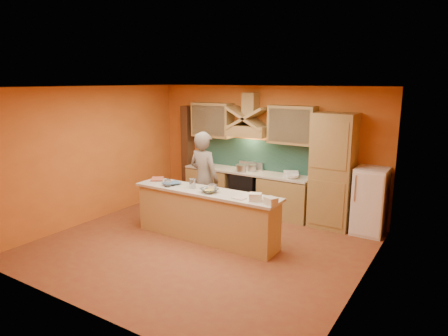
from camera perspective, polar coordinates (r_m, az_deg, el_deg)
The scene contains 36 objects.
floor at distance 7.33m, azimuth -3.26°, elevation -10.99°, with size 5.50×5.00×0.01m, color brown.
ceiling at distance 6.73m, azimuth -3.56°, elevation 11.46°, with size 5.50×5.00×0.01m, color white.
wall_back at distance 9.01m, azimuth 5.87°, elevation 2.71°, with size 5.50×0.02×2.80m, color #CD6C28.
wall_front at distance 5.14m, azimuth -19.85°, elevation -5.41°, with size 5.50×0.02×2.80m, color #CD6C28.
wall_left at distance 8.76m, azimuth -18.23°, elevation 1.86°, with size 0.02×5.00×2.80m, color #CD6C28.
wall_right at distance 5.79m, azimuth 19.38°, elevation -3.41°, with size 0.02×5.00×2.80m, color #CD6C28.
base_cabinet_left at distance 9.58m, azimuth -1.78°, elevation -2.59°, with size 1.10×0.60×0.86m, color #A2824A.
base_cabinet_right at distance 8.70m, azimuth 8.70°, elevation -4.29°, with size 1.10×0.60×0.86m, color #A2824A.
counter_top at distance 8.98m, azimuth 3.24°, elevation -0.53°, with size 3.00×0.62×0.04m, color beige.
stove at distance 9.09m, azimuth 3.20°, elevation -3.29°, with size 0.60×0.58×0.90m, color black.
backsplash at distance 9.16m, azimuth 4.13°, elevation 1.94°, with size 3.00×0.03×0.70m, color #1C3E36.
range_hood at distance 8.86m, azimuth 3.47°, elevation 5.34°, with size 0.92×0.50×0.24m, color #A2824A.
hood_chimney at distance 8.90m, azimuth 3.83°, elevation 9.11°, with size 0.30×0.30×0.50m, color #A2824A.
upper_cabinet_left at distance 9.42m, azimuth -1.67°, elevation 6.88°, with size 1.00×0.35×0.80m, color #A2824A.
upper_cabinet_right at distance 8.48m, azimuth 9.69°, elevation 6.09°, with size 1.00×0.35×0.80m, color #A2824A.
pantry_column at distance 8.19m, azimuth 15.28°, elevation -0.43°, with size 0.80×0.60×2.30m, color #A2824A.
fridge at distance 8.14m, azimuth 20.14°, elevation -4.48°, with size 0.58×0.60×1.30m, color white.
trim_column_left at distance 9.99m, azimuth -5.14°, elevation 2.23°, with size 0.20×0.30×2.30m, color #472816.
island_body at distance 7.45m, azimuth -2.59°, elevation -6.95°, with size 2.80×0.55×0.88m, color tan.
island_top at distance 7.31m, azimuth -2.63°, elevation -3.39°, with size 2.90×0.62×0.05m, color beige.
person at distance 8.03m, azimuth -2.88°, elevation -1.61°, with size 0.70×0.46×1.93m, color #70665B.
pot_large at distance 8.87m, azimuth 2.46°, elevation -0.13°, with size 0.22×0.22×0.17m, color #B7B8BE.
pot_small at distance 8.94m, azimuth 4.02°, elevation -0.12°, with size 0.19×0.19×0.15m, color silver.
soap_bottle_a at distance 9.48m, azimuth -1.97°, elevation 0.81°, with size 0.07×0.08×0.17m, color beige.
soap_bottle_b at distance 9.52m, azimuth -3.87°, elevation 1.07°, with size 0.09×0.09×0.24m, color #2F5482.
bowl_back at distance 8.39m, azimuth 9.78°, elevation -1.20°, with size 0.26×0.26×0.08m, color white.
dish_rack at distance 8.54m, azimuth 9.53°, elevation -0.85°, with size 0.30×0.24×0.11m, color silver.
book_lower at distance 8.18m, azimuth -10.35°, elevation -1.57°, with size 0.24×0.32×0.03m, color #B2583F.
book_upper at distance 7.82m, azimuth -7.88°, elevation -1.99°, with size 0.23×0.32×0.02m, color #3F628B.
jar_large at distance 7.45m, azimuth -4.55°, elevation -2.22°, with size 0.13×0.13×0.17m, color silver.
jar_small at distance 7.60m, azimuth -8.03°, elevation -2.18°, with size 0.12×0.12×0.13m, color silver.
kitchen_scale at distance 7.26m, azimuth -1.70°, elevation -2.87°, with size 0.12×0.12×0.10m, color silver.
mixing_bowl at distance 7.16m, azimuth -2.13°, elevation -3.20°, with size 0.31×0.31×0.08m, color silver.
cloth at distance 6.80m, azimuth 2.20°, elevation -4.31°, with size 0.22×0.16×0.01m, color beige.
grocery_bag_a at distance 6.67m, azimuth 4.50°, elevation -4.17°, with size 0.20×0.16×0.13m, color beige.
grocery_bag_b at distance 6.50m, azimuth 6.70°, elevation -4.69°, with size 0.20×0.15×0.12m, color beige.
Camera 1 is at (3.92, -5.47, 2.91)m, focal length 32.00 mm.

